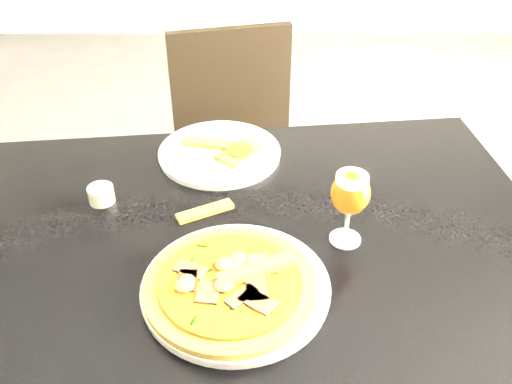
{
  "coord_description": "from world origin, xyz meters",
  "views": [
    {
      "loc": [
        -0.07,
        -0.92,
        1.48
      ],
      "look_at": [
        -0.07,
        -0.03,
        0.83
      ],
      "focal_mm": 40.0,
      "sensor_mm": 36.0,
      "label": 1
    }
  ],
  "objects_px": {
    "dining_table": "(250,263)",
    "chair_far": "(240,159)",
    "pizza": "(231,284)",
    "beer_glass": "(350,194)"
  },
  "relations": [
    {
      "from": "dining_table",
      "to": "chair_far",
      "type": "bearing_deg",
      "value": 87.18
    },
    {
      "from": "pizza",
      "to": "chair_far",
      "type": "bearing_deg",
      "value": 90.76
    },
    {
      "from": "beer_glass",
      "to": "pizza",
      "type": "bearing_deg",
      "value": -145.47
    },
    {
      "from": "dining_table",
      "to": "chair_far",
      "type": "xyz_separation_m",
      "value": [
        -0.04,
        0.67,
        -0.18
      ]
    },
    {
      "from": "dining_table",
      "to": "pizza",
      "type": "bearing_deg",
      "value": -106.06
    },
    {
      "from": "chair_far",
      "to": "beer_glass",
      "type": "height_order",
      "value": "beer_glass"
    },
    {
      "from": "dining_table",
      "to": "beer_glass",
      "type": "height_order",
      "value": "beer_glass"
    },
    {
      "from": "chair_far",
      "to": "beer_glass",
      "type": "relative_size",
      "value": 5.61
    },
    {
      "from": "chair_far",
      "to": "pizza",
      "type": "height_order",
      "value": "chair_far"
    },
    {
      "from": "beer_glass",
      "to": "dining_table",
      "type": "bearing_deg",
      "value": 170.8
    }
  ]
}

